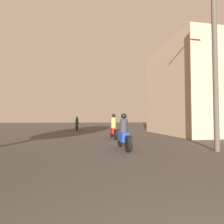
{
  "coord_description": "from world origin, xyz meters",
  "views": [
    {
      "loc": [
        -0.78,
        -0.12,
        1.28
      ],
      "look_at": [
        2.21,
        17.63,
        1.99
      ],
      "focal_mm": 28.0,
      "sensor_mm": 36.0,
      "label": 1
    }
  ],
  "objects_px": {
    "motorcycle_blue": "(123,135)",
    "motorcycle_red": "(113,129)",
    "motorcycle_orange": "(113,126)",
    "utility_pole_near": "(215,52)",
    "motorcycle_green": "(77,125)",
    "building_right_near": "(193,91)"
  },
  "relations": [
    {
      "from": "building_right_near",
      "to": "utility_pole_near",
      "type": "bearing_deg",
      "value": -118.99
    },
    {
      "from": "building_right_near",
      "to": "motorcycle_orange",
      "type": "bearing_deg",
      "value": 158.39
    },
    {
      "from": "motorcycle_orange",
      "to": "utility_pole_near",
      "type": "xyz_separation_m",
      "value": [
        2.42,
        -9.84,
        3.36
      ]
    },
    {
      "from": "motorcycle_blue",
      "to": "utility_pole_near",
      "type": "xyz_separation_m",
      "value": [
        3.52,
        -1.11,
        3.37
      ]
    },
    {
      "from": "motorcycle_blue",
      "to": "motorcycle_green",
      "type": "height_order",
      "value": "motorcycle_green"
    },
    {
      "from": "motorcycle_red",
      "to": "utility_pole_near",
      "type": "distance_m",
      "value": 6.88
    },
    {
      "from": "motorcycle_blue",
      "to": "building_right_near",
      "type": "height_order",
      "value": "building_right_near"
    },
    {
      "from": "building_right_near",
      "to": "motorcycle_blue",
      "type": "bearing_deg",
      "value": -140.76
    },
    {
      "from": "motorcycle_green",
      "to": "building_right_near",
      "type": "height_order",
      "value": "building_right_near"
    },
    {
      "from": "motorcycle_red",
      "to": "utility_pole_near",
      "type": "height_order",
      "value": "utility_pole_near"
    },
    {
      "from": "motorcycle_blue",
      "to": "motorcycle_red",
      "type": "distance_m",
      "value": 3.97
    },
    {
      "from": "motorcycle_blue",
      "to": "motorcycle_red",
      "type": "xyz_separation_m",
      "value": [
        0.27,
        3.96,
        0.03
      ]
    },
    {
      "from": "motorcycle_orange",
      "to": "utility_pole_near",
      "type": "bearing_deg",
      "value": -78.34
    },
    {
      "from": "utility_pole_near",
      "to": "motorcycle_green",
      "type": "bearing_deg",
      "value": 113.61
    },
    {
      "from": "motorcycle_green",
      "to": "utility_pole_near",
      "type": "relative_size",
      "value": 0.25
    },
    {
      "from": "motorcycle_red",
      "to": "utility_pole_near",
      "type": "relative_size",
      "value": 0.26
    },
    {
      "from": "motorcycle_orange",
      "to": "building_right_near",
      "type": "height_order",
      "value": "building_right_near"
    },
    {
      "from": "motorcycle_blue",
      "to": "building_right_near",
      "type": "distance_m",
      "value": 10.22
    },
    {
      "from": "motorcycle_orange",
      "to": "building_right_near",
      "type": "relative_size",
      "value": 0.26
    },
    {
      "from": "motorcycle_green",
      "to": "building_right_near",
      "type": "xyz_separation_m",
      "value": [
        9.88,
        -6.1,
        3.04
      ]
    },
    {
      "from": "motorcycle_green",
      "to": "motorcycle_orange",
      "type": "bearing_deg",
      "value": -54.55
    },
    {
      "from": "motorcycle_blue",
      "to": "motorcycle_orange",
      "type": "xyz_separation_m",
      "value": [
        1.1,
        8.73,
        0.01
      ]
    }
  ]
}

